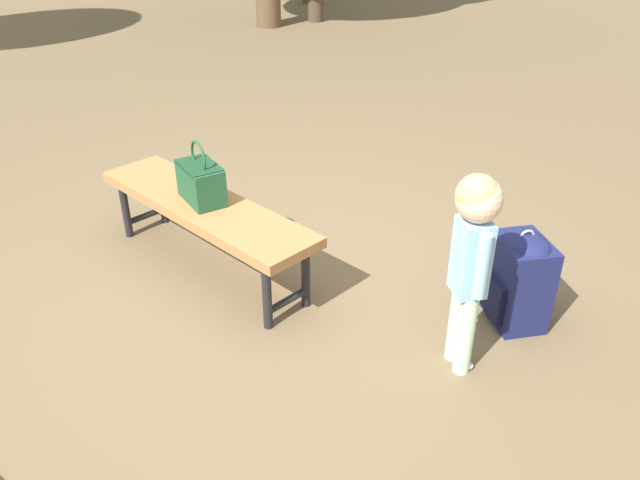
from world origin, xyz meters
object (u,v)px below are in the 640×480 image
object	(u,v)px
handbag	(201,181)
child_standing	(472,245)
backpack_large	(519,276)
park_bench	(205,211)

from	to	relation	value
handbag	child_standing	distance (m)	1.63
child_standing	backpack_large	size ratio (longest dim) A/B	1.84
park_bench	child_standing	distance (m)	1.64
park_bench	handbag	xyz separation A→B (m)	(-0.02, 0.01, 0.18)
park_bench	backpack_large	world-z (taller)	backpack_large
backpack_large	handbag	bearing A→B (deg)	-153.03
park_bench	backpack_large	xyz separation A→B (m)	(1.59, 0.83, -0.12)
park_bench	child_standing	size ratio (longest dim) A/B	1.57
park_bench	backpack_large	distance (m)	1.80
park_bench	backpack_large	size ratio (longest dim) A/B	2.88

